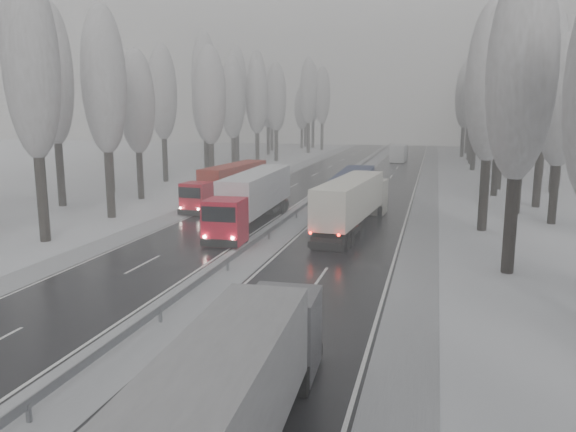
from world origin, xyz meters
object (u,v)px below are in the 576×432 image
at_px(box_truck_distant, 399,153).
at_px(truck_red_white, 253,195).
at_px(truck_cream_box, 354,200).
at_px(truck_red_red, 230,181).
at_px(truck_blue_box, 355,190).
at_px(truck_grey_tarp, 217,419).

xyz_separation_m(box_truck_distant, truck_red_white, (-7.33, -58.30, 0.84)).
distance_m(truck_cream_box, truck_red_red, 16.38).
relative_size(truck_cream_box, box_truck_distant, 1.92).
distance_m(truck_red_white, truck_red_red, 11.34).
xyz_separation_m(truck_cream_box, truck_red_white, (-7.73, -0.36, 0.07)).
distance_m(truck_blue_box, box_truck_distant, 52.91).
bearing_deg(truck_red_red, box_truck_distant, 79.39).
height_order(truck_grey_tarp, truck_cream_box, truck_cream_box).
relative_size(truck_grey_tarp, truck_blue_box, 0.96).
xyz_separation_m(truck_grey_tarp, truck_cream_box, (-1.37, 30.59, 0.12)).
relative_size(truck_blue_box, truck_red_red, 1.08).
bearing_deg(truck_cream_box, truck_grey_tarp, -82.28).
xyz_separation_m(truck_blue_box, box_truck_distant, (0.22, 52.91, -0.76)).
height_order(truck_blue_box, box_truck_distant, truck_blue_box).
bearing_deg(truck_grey_tarp, truck_blue_box, 90.65).
distance_m(truck_grey_tarp, truck_red_white, 31.56).
bearing_deg(truck_cream_box, truck_blue_box, 102.19).
distance_m(truck_grey_tarp, truck_blue_box, 35.67).
bearing_deg(truck_cream_box, truck_red_red, 149.84).
relative_size(truck_grey_tarp, box_truck_distant, 1.81).
height_order(box_truck_distant, truck_red_red, truck_red_red).
distance_m(box_truck_distant, truck_red_red, 50.17).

